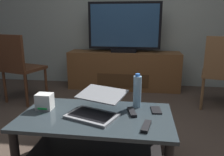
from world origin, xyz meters
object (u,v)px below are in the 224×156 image
object	(u,v)px
router_box	(45,102)
cell_phone	(156,110)
media_cabinet	(124,70)
dining_chair	(222,70)
laptop	(96,107)
water_bottle_near	(137,91)
coffee_table	(96,132)
side_chair	(19,65)
tv_remote	(146,126)
television	(124,28)
soundbar_remote	(132,112)

from	to	relation	value
router_box	cell_phone	bearing A→B (deg)	5.65
media_cabinet	dining_chair	xyz separation A→B (m)	(1.26, -0.74, 0.21)
dining_chair	laptop	xyz separation A→B (m)	(-1.28, -1.36, -0.01)
router_box	water_bottle_near	distance (m)	0.72
coffee_table	dining_chair	world-z (taller)	dining_chair
laptop	water_bottle_near	bearing A→B (deg)	33.32
dining_chair	water_bottle_near	world-z (taller)	dining_chair
water_bottle_near	cell_phone	xyz separation A→B (m)	(0.15, -0.06, -0.12)
media_cabinet	side_chair	bearing A→B (deg)	-147.36
cell_phone	tv_remote	xyz separation A→B (m)	(-0.08, -0.29, 0.01)
coffee_table	water_bottle_near	bearing A→B (deg)	35.29
water_bottle_near	cell_phone	size ratio (longest dim) A/B	1.92
router_box	dining_chair	bearing A→B (deg)	37.86
water_bottle_near	tv_remote	size ratio (longest dim) A/B	1.68
side_chair	water_bottle_near	bearing A→B (deg)	-33.69
side_chair	router_box	bearing A→B (deg)	-53.66
television	dining_chair	world-z (taller)	television
coffee_table	side_chair	xyz separation A→B (m)	(-1.30, 1.26, 0.22)
laptop	water_bottle_near	distance (m)	0.35
cell_phone	dining_chair	bearing A→B (deg)	50.01
water_bottle_near	soundbar_remote	distance (m)	0.18
dining_chair	water_bottle_near	bearing A→B (deg)	-130.33
media_cabinet	tv_remote	size ratio (longest dim) A/B	11.10
media_cabinet	dining_chair	bearing A→B (deg)	-30.37
coffee_table	water_bottle_near	distance (m)	0.44
laptop	water_bottle_near	world-z (taller)	water_bottle_near
coffee_table	soundbar_remote	bearing A→B (deg)	14.84
router_box	side_chair	bearing A→B (deg)	126.34
television	cell_phone	bearing A→B (deg)	-77.92
soundbar_remote	tv_remote	bearing A→B (deg)	-78.94
television	soundbar_remote	distance (m)	2.10
coffee_table	soundbar_remote	size ratio (longest dim) A/B	6.86
soundbar_remote	laptop	bearing A→B (deg)	177.62
television	tv_remote	distance (m)	2.32
media_cabinet	television	size ratio (longest dim) A/B	1.58
television	water_bottle_near	xyz separation A→B (m)	(0.27, -1.88, -0.41)
laptop	router_box	size ratio (longest dim) A/B	3.74
coffee_table	dining_chair	size ratio (longest dim) A/B	1.19
dining_chair	laptop	size ratio (longest dim) A/B	1.98
water_bottle_near	soundbar_remote	size ratio (longest dim) A/B	1.68
dining_chair	soundbar_remote	distance (m)	1.66
side_chair	cell_phone	bearing A→B (deg)	-32.90
laptop	tv_remote	bearing A→B (deg)	-24.46
soundbar_remote	dining_chair	bearing A→B (deg)	37.64
laptop	router_box	bearing A→B (deg)	174.11
router_box	laptop	bearing A→B (deg)	-5.89
media_cabinet	tv_remote	world-z (taller)	media_cabinet
coffee_table	tv_remote	distance (m)	0.42
media_cabinet	cell_phone	bearing A→B (deg)	-78.05
cell_phone	soundbar_remote	distance (m)	0.19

